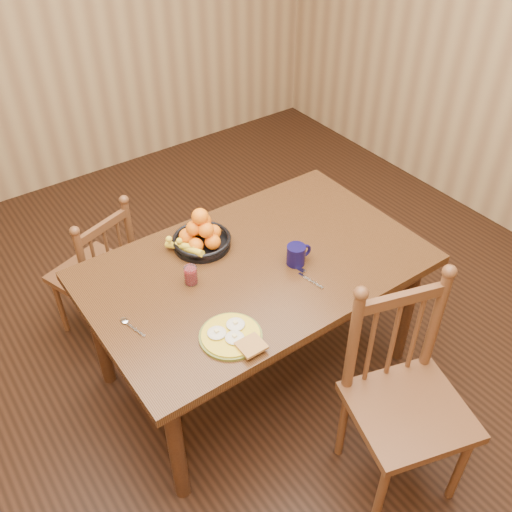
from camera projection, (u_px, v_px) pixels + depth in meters
room at (256, 152)px, 2.33m from camera, size 4.52×5.02×2.72m
dining_table at (256, 277)px, 2.77m from camera, size 1.60×1.00×0.75m
chair_far at (97, 273)px, 3.15m from camera, size 0.50×0.49×0.88m
chair_near at (404, 400)px, 2.41m from camera, size 0.58×0.57×1.04m
breakfast_plate at (232, 336)px, 2.34m from camera, size 0.26×0.29×0.04m
fork at (307, 277)px, 2.64m from camera, size 0.05×0.18×0.00m
spoon at (128, 324)px, 2.41m from camera, size 0.05×0.16×0.01m
coffee_mug at (297, 254)px, 2.69m from camera, size 0.13×0.09×0.10m
juice_glass at (191, 276)px, 2.59m from camera, size 0.06×0.06×0.09m
fruit_bowl at (201, 236)px, 2.78m from camera, size 0.32×0.29×0.22m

